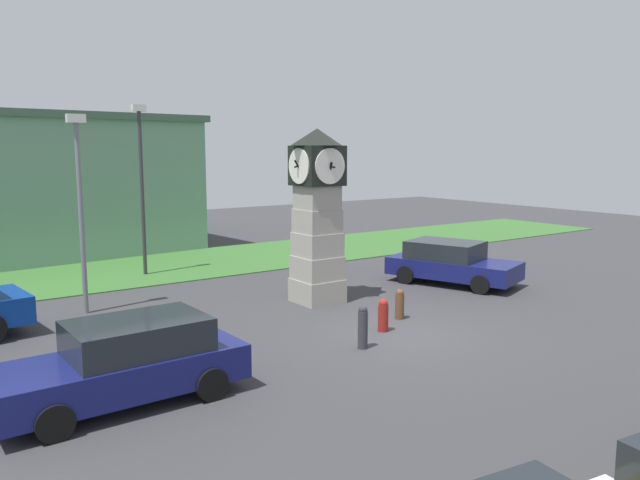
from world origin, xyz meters
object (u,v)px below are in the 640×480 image
clock_tower (317,215)px  pedestrian_crossing_lot (328,246)px  bollard_near_tower (363,327)px  street_lamp_near_road (80,199)px  bollard_mid_row (383,315)px  street_lamp_far_side (142,178)px  car_far_lot (451,262)px  car_silver_hatch (126,362)px  bollard_far_row (400,304)px

clock_tower → pedestrian_crossing_lot: bearing=50.1°
bollard_near_tower → street_lamp_near_road: size_ratio=0.19×
bollard_mid_row → street_lamp_far_side: street_lamp_far_side is taller
clock_tower → pedestrian_crossing_lot: size_ratio=3.06×
street_lamp_near_road → pedestrian_crossing_lot: bearing=6.2°
car_far_lot → car_silver_hatch: 13.29m
car_silver_hatch → car_far_lot: bearing=16.6°
bollard_near_tower → bollard_far_row: bollard_near_tower is taller
bollard_far_row → street_lamp_near_road: size_ratio=0.15×
bollard_near_tower → pedestrian_crossing_lot: bearing=59.0°
car_silver_hatch → bollard_near_tower: bearing=-0.6°
street_lamp_near_road → clock_tower: bearing=-23.8°
street_lamp_near_road → bollard_far_row: bearing=-39.3°
bollard_near_tower → bollard_mid_row: 1.55m
bollard_far_row → car_silver_hatch: 8.24m
bollard_mid_row → car_far_lot: (5.78, 3.05, 0.33)m
clock_tower → bollard_near_tower: bearing=-111.7°
bollard_near_tower → car_silver_hatch: (-5.63, 0.06, 0.26)m
street_lamp_far_side → car_silver_hatch: bearing=-111.2°
pedestrian_crossing_lot → car_far_lot: bearing=-63.1°
car_silver_hatch → bollard_mid_row: bearing=6.0°
clock_tower → street_lamp_near_road: 6.87m
car_far_lot → pedestrian_crossing_lot: 4.86m
bollard_near_tower → bollard_far_row: 2.87m
bollard_far_row → street_lamp_near_road: bearing=140.7°
car_silver_hatch → street_lamp_far_side: (4.44, 11.47, 2.86)m
bollard_mid_row → car_silver_hatch: car_silver_hatch is taller
clock_tower → car_far_lot: clock_tower is taller
car_far_lot → street_lamp_far_side: (-8.29, 7.68, 2.89)m
bollard_far_row → pedestrian_crossing_lot: bearing=70.3°
bollard_far_row → car_silver_hatch: size_ratio=0.19×
clock_tower → bollard_far_row: size_ratio=6.22×
bollard_mid_row → car_far_lot: 6.54m
car_silver_hatch → street_lamp_near_road: (1.12, 7.10, 2.54)m
bollard_mid_row → street_lamp_far_side: (-2.52, 10.73, 3.22)m
clock_tower → street_lamp_near_road: size_ratio=0.94×
bollard_near_tower → car_far_lot: size_ratio=0.22×
street_lamp_far_side → bollard_near_tower: bearing=-84.1°
car_silver_hatch → pedestrian_crossing_lot: size_ratio=2.63×
bollard_mid_row → car_silver_hatch: bearing=-174.0°
car_far_lot → pedestrian_crossing_lot: size_ratio=2.78×
bollard_mid_row → bollard_far_row: bollard_mid_row is taller
bollard_near_tower → street_lamp_near_road: bearing=122.2°
car_far_lot → street_lamp_near_road: 12.35m
bollard_near_tower → car_far_lot: (7.11, 3.85, 0.23)m
car_far_lot → car_silver_hatch: size_ratio=1.05×
clock_tower → car_far_lot: bearing=-5.8°
car_silver_hatch → street_lamp_near_road: bearing=81.0°
car_far_lot → car_silver_hatch: (-12.74, -3.79, 0.03)m
bollard_near_tower → car_silver_hatch: car_silver_hatch is taller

